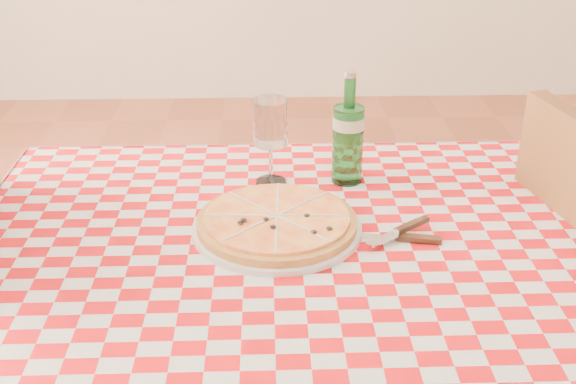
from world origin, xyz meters
name	(u,v)px	position (x,y,z in m)	size (l,w,h in m)	color
dining_table	(299,276)	(0.00, 0.00, 0.66)	(1.20, 0.80, 0.75)	brown
tablecloth	(299,235)	(0.00, 0.00, 0.75)	(1.30, 0.90, 0.01)	#AE0A0F
pizza_plate	(277,221)	(-0.04, 0.01, 0.78)	(0.33, 0.33, 0.04)	gold
water_bottle	(348,128)	(0.12, 0.23, 0.88)	(0.07, 0.07, 0.25)	#1B6C2A
wine_glass	(271,142)	(-0.05, 0.23, 0.85)	(0.08, 0.08, 0.19)	silver
cutlery	(396,234)	(0.18, -0.03, 0.77)	(0.22, 0.18, 0.02)	silver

